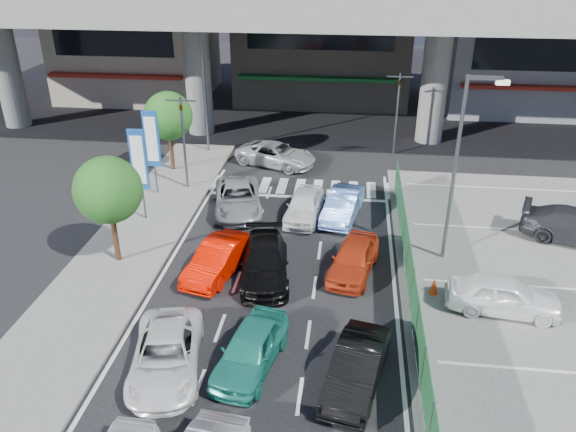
# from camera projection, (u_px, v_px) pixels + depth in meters

# --- Properties ---
(ground) EXTENTS (120.00, 120.00, 0.00)m
(ground) POSITION_uv_depth(u_px,v_px,m) (264.00, 331.00, 20.10)
(ground) COLOR black
(ground) RESTS_ON ground
(parking_lot) EXTENTS (12.00, 28.00, 0.06)m
(parking_lot) POSITION_uv_depth(u_px,v_px,m) (566.00, 319.00, 20.69)
(parking_lot) COLOR #585856
(parking_lot) RESTS_ON ground
(sidewalk_left) EXTENTS (4.00, 30.00, 0.12)m
(sidewalk_left) POSITION_uv_depth(u_px,v_px,m) (119.00, 260.00, 24.36)
(sidewalk_left) COLOR #585856
(sidewalk_left) RESTS_ON ground
(fence_run) EXTENTS (0.16, 22.00, 1.80)m
(fence_run) POSITION_uv_depth(u_px,v_px,m) (414.00, 304.00, 20.02)
(fence_run) COLOR #1F5C31
(fence_run) RESTS_ON ground
(expressway) EXTENTS (64.00, 14.00, 10.75)m
(expressway) POSITION_uv_depth(u_px,v_px,m) (315.00, 4.00, 35.70)
(expressway) COLOR slate
(expressway) RESTS_ON ground
(building_west) EXTENTS (12.00, 10.90, 13.00)m
(building_west) POSITION_uv_depth(u_px,v_px,m) (134.00, 18.00, 47.26)
(building_west) COLOR #ADA18C
(building_west) RESTS_ON ground
(building_center) EXTENTS (14.00, 10.90, 15.00)m
(building_center) POSITION_uv_depth(u_px,v_px,m) (325.00, 6.00, 46.01)
(building_center) COLOR gray
(building_center) RESTS_ON ground
(building_east) EXTENTS (12.00, 10.90, 12.00)m
(building_east) POSITION_uv_depth(u_px,v_px,m) (527.00, 31.00, 44.10)
(building_east) COLOR gray
(building_east) RESTS_ON ground
(traffic_light_left) EXTENTS (1.60, 1.24, 5.20)m
(traffic_light_left) POSITION_uv_depth(u_px,v_px,m) (182.00, 121.00, 29.64)
(traffic_light_left) COLOR #595B60
(traffic_light_left) RESTS_ON ground
(traffic_light_right) EXTENTS (1.60, 1.24, 5.20)m
(traffic_light_right) POSITION_uv_depth(u_px,v_px,m) (399.00, 94.00, 34.62)
(traffic_light_right) COLOR #595B60
(traffic_light_right) RESTS_ON ground
(street_lamp_right) EXTENTS (1.65, 0.22, 8.00)m
(street_lamp_right) POSITION_uv_depth(u_px,v_px,m) (461.00, 156.00, 22.53)
(street_lamp_right) COLOR #595B60
(street_lamp_right) RESTS_ON ground
(street_lamp_left) EXTENTS (1.65, 0.22, 8.00)m
(street_lamp_left) POSITION_uv_depth(u_px,v_px,m) (207.00, 79.00, 34.61)
(street_lamp_left) COLOR #595B60
(street_lamp_left) RESTS_ON ground
(signboard_near) EXTENTS (0.80, 0.14, 4.70)m
(signboard_near) POSITION_uv_depth(u_px,v_px,m) (139.00, 162.00, 26.58)
(signboard_near) COLOR #595B60
(signboard_near) RESTS_ON ground
(signboard_far) EXTENTS (0.80, 0.14, 4.70)m
(signboard_far) POSITION_uv_depth(u_px,v_px,m) (152.00, 141.00, 29.29)
(signboard_far) COLOR #595B60
(signboard_far) RESTS_ON ground
(tree_near) EXTENTS (2.80, 2.80, 4.80)m
(tree_near) POSITION_uv_depth(u_px,v_px,m) (108.00, 190.00, 22.87)
(tree_near) COLOR #382314
(tree_near) RESTS_ON ground
(tree_far) EXTENTS (2.80, 2.80, 4.80)m
(tree_far) POSITION_uv_depth(u_px,v_px,m) (168.00, 116.00, 32.28)
(tree_far) COLOR #382314
(tree_far) RESTS_ON ground
(sedan_white_mid_left) EXTENTS (3.02, 4.97, 1.29)m
(sedan_white_mid_left) POSITION_uv_depth(u_px,v_px,m) (166.00, 355.00, 18.01)
(sedan_white_mid_left) COLOR white
(sedan_white_mid_left) RESTS_ON ground
(taxi_teal_mid) EXTENTS (2.39, 4.29, 1.38)m
(taxi_teal_mid) POSITION_uv_depth(u_px,v_px,m) (251.00, 349.00, 18.19)
(taxi_teal_mid) COLOR #218574
(taxi_teal_mid) RESTS_ON ground
(hatch_black_mid_right) EXTENTS (2.26, 4.29, 1.35)m
(hatch_black_mid_right) POSITION_uv_depth(u_px,v_px,m) (357.00, 368.00, 17.42)
(hatch_black_mid_right) COLOR black
(hatch_black_mid_right) RESTS_ON ground
(taxi_orange_left) EXTENTS (2.45, 4.42, 1.38)m
(taxi_orange_left) POSITION_uv_depth(u_px,v_px,m) (218.00, 259.00, 23.26)
(taxi_orange_left) COLOR #F21100
(taxi_orange_left) RESTS_ON ground
(sedan_black_mid) EXTENTS (2.64, 5.00, 1.38)m
(sedan_black_mid) POSITION_uv_depth(u_px,v_px,m) (265.00, 262.00, 23.00)
(sedan_black_mid) COLOR black
(sedan_black_mid) RESTS_ON ground
(taxi_orange_right) EXTENTS (2.45, 4.30, 1.38)m
(taxi_orange_right) POSITION_uv_depth(u_px,v_px,m) (354.00, 258.00, 23.29)
(taxi_orange_right) COLOR #BB3113
(taxi_orange_right) RESTS_ON ground
(wagon_silver_front_left) EXTENTS (3.33, 5.35, 1.38)m
(wagon_silver_front_left) POSITION_uv_depth(u_px,v_px,m) (238.00, 198.00, 28.63)
(wagon_silver_front_left) COLOR #A4A8AC
(wagon_silver_front_left) RESTS_ON ground
(sedan_white_front_mid) EXTENTS (1.98, 4.18, 1.38)m
(sedan_white_front_mid) POSITION_uv_depth(u_px,v_px,m) (304.00, 205.00, 27.86)
(sedan_white_front_mid) COLOR white
(sedan_white_front_mid) RESTS_ON ground
(kei_truck_front_right) EXTENTS (2.21, 4.39, 1.38)m
(kei_truck_front_right) POSITION_uv_depth(u_px,v_px,m) (343.00, 205.00, 27.89)
(kei_truck_front_right) COLOR #5F8ADE
(kei_truck_front_right) RESTS_ON ground
(crossing_wagon_silver) EXTENTS (5.42, 3.85, 1.37)m
(crossing_wagon_silver) POSITION_uv_depth(u_px,v_px,m) (276.00, 155.00, 34.32)
(crossing_wagon_silver) COLOR #A8ACB0
(crossing_wagon_silver) RESTS_ON ground
(parked_sedan_white) EXTENTS (4.34, 2.16, 1.42)m
(parked_sedan_white) POSITION_uv_depth(u_px,v_px,m) (504.00, 295.00, 20.79)
(parked_sedan_white) COLOR white
(parked_sedan_white) RESTS_ON parking_lot
(traffic_cone) EXTENTS (0.42, 0.42, 0.70)m
(traffic_cone) POSITION_uv_depth(u_px,v_px,m) (434.00, 286.00, 21.96)
(traffic_cone) COLOR #E73B0C
(traffic_cone) RESTS_ON parking_lot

